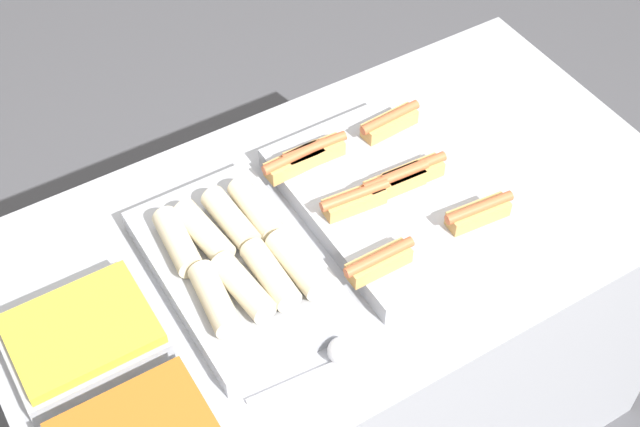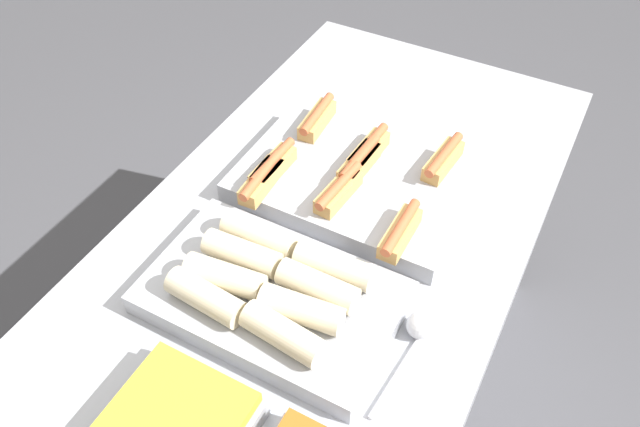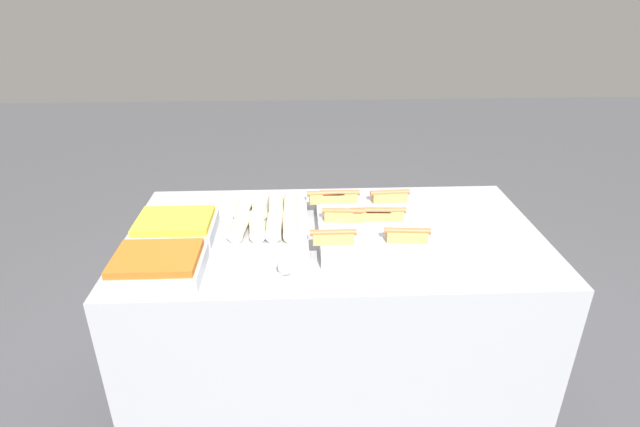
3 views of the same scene
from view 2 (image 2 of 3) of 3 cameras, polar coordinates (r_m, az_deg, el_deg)
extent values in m
plane|color=#4C4C51|center=(2.15, 0.71, -17.31)|extent=(12.00, 12.00, 0.00)
cube|color=#A8AAB2|center=(1.76, 0.85, -10.82)|extent=(1.56, 0.84, 0.90)
cube|color=#A8AAB2|center=(1.45, 3.05, 2.64)|extent=(0.34, 0.52, 0.05)
cube|color=tan|center=(1.56, -0.26, 8.53)|extent=(0.14, 0.05, 0.04)
cylinder|color=#CC6038|center=(1.55, -0.26, 9.12)|extent=(0.16, 0.03, 0.02)
cube|color=tan|center=(1.48, 11.18, 4.73)|extent=(0.14, 0.06, 0.04)
cylinder|color=#CC6038|center=(1.46, 11.29, 5.32)|extent=(0.16, 0.04, 0.02)
cube|color=tan|center=(1.37, 1.67, 1.99)|extent=(0.14, 0.06, 0.04)
cylinder|color=#CC6038|center=(1.36, 1.69, 2.60)|extent=(0.16, 0.04, 0.02)
cube|color=tan|center=(1.44, -4.31, 4.22)|extent=(0.14, 0.05, 0.04)
cylinder|color=#CC6038|center=(1.42, -4.36, 4.83)|extent=(0.16, 0.03, 0.02)
cube|color=tan|center=(1.40, -5.36, 2.92)|extent=(0.14, 0.05, 0.04)
cylinder|color=#CC6038|center=(1.39, -5.42, 3.52)|extent=(0.16, 0.03, 0.02)
cube|color=tan|center=(1.48, 4.37, 5.70)|extent=(0.14, 0.05, 0.04)
cylinder|color=#CC6038|center=(1.46, 4.41, 6.30)|extent=(0.16, 0.03, 0.02)
cube|color=tan|center=(1.44, 3.71, 4.54)|extent=(0.14, 0.05, 0.04)
cylinder|color=#CC6038|center=(1.43, 3.75, 5.14)|extent=(0.16, 0.03, 0.02)
cube|color=tan|center=(1.30, 7.32, -1.83)|extent=(0.14, 0.04, 0.04)
cylinder|color=#CC6038|center=(1.28, 7.40, -1.23)|extent=(0.16, 0.02, 0.02)
cube|color=#A8AAB2|center=(1.24, -4.38, -7.65)|extent=(0.31, 0.49, 0.05)
cylinder|color=beige|center=(1.20, -10.42, -7.52)|extent=(0.07, 0.16, 0.06)
cylinder|color=beige|center=(1.25, -7.13, -3.63)|extent=(0.06, 0.16, 0.06)
cylinder|color=beige|center=(1.16, -1.75, -8.73)|extent=(0.07, 0.16, 0.06)
cylinder|color=beige|center=(1.22, -8.71, -5.71)|extent=(0.07, 0.16, 0.06)
cylinder|color=beige|center=(1.13, -3.41, -10.89)|extent=(0.07, 0.16, 0.06)
cylinder|color=beige|center=(1.22, 1.29, -4.79)|extent=(0.06, 0.16, 0.06)
cylinder|color=beige|center=(1.28, -5.57, -1.92)|extent=(0.06, 0.16, 0.06)
cylinder|color=beige|center=(1.19, -0.23, -6.64)|extent=(0.06, 0.16, 0.06)
cylinder|color=silver|center=(1.18, 7.08, -14.33)|extent=(0.20, 0.03, 0.01)
sphere|color=silver|center=(1.22, 9.09, -10.06)|extent=(0.05, 0.05, 0.05)
camera|label=1|loc=(0.80, 125.49, 14.65)|focal=50.00mm
camera|label=3|loc=(1.44, 84.47, -2.32)|focal=28.00mm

